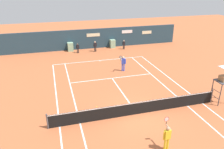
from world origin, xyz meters
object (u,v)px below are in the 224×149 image
player_on_baseline (123,62)px  tennis_ball_near_service_line (97,107)px  ball_kid_right_post (95,46)px  player_near_side (167,136)px  ball_kid_left_post (78,48)px  umpire_chair (224,80)px  ball_kid_centre_post (124,44)px

player_on_baseline → tennis_ball_near_service_line: size_ratio=26.68×
player_on_baseline → ball_kid_right_post: size_ratio=1.31×
player_near_side → ball_kid_left_post: bearing=93.2°
umpire_chair → player_on_baseline: umpire_chair is taller
umpire_chair → ball_kid_centre_post: bearing=9.1°
player_near_side → ball_kid_right_post: bearing=86.3°
player_on_baseline → player_near_side: bearing=104.6°
umpire_chair → player_near_side: (-6.46, -3.53, -0.97)m
tennis_ball_near_service_line → umpire_chair: bearing=-11.3°
ball_kid_left_post → tennis_ball_near_service_line: bearing=88.7°
player_near_side → ball_kid_left_post: (-2.21, 18.98, -0.19)m
ball_kid_left_post → player_on_baseline: bearing=116.6°
tennis_ball_near_service_line → ball_kid_left_post: bearing=87.9°
player_near_side → player_on_baseline: bearing=79.6°
ball_kid_centre_post → player_on_baseline: bearing=62.0°
umpire_chair → ball_kid_left_post: size_ratio=2.29×
player_near_side → ball_kid_left_post: size_ratio=1.42×
umpire_chair → ball_kid_left_post: (-8.67, 15.45, -1.15)m
player_on_baseline → tennis_ball_near_service_line: bearing=77.8°
umpire_chair → tennis_ball_near_service_line: (-9.18, 1.83, -1.84)m
ball_kid_right_post → ball_kid_left_post: size_ratio=1.11×
player_on_baseline → player_near_side: player_on_baseline is taller
player_on_baseline → ball_kid_left_post: 8.27m
ball_kid_right_post → tennis_ball_near_service_line: 13.92m
ball_kid_left_post → tennis_ball_near_service_line: 13.64m
player_near_side → ball_kid_centre_post: (3.99, 18.98, -0.19)m
umpire_chair → tennis_ball_near_service_line: umpire_chair is taller
umpire_chair → ball_kid_centre_post: size_ratio=2.29×
player_on_baseline → ball_kid_centre_post: size_ratio=1.46×
ball_kid_right_post → player_near_side: bearing=80.3°
tennis_ball_near_service_line → ball_kid_right_post: bearing=78.5°
ball_kid_right_post → ball_kid_centre_post: 3.94m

